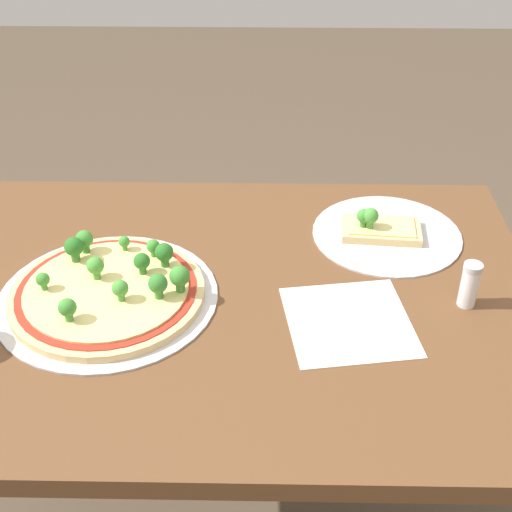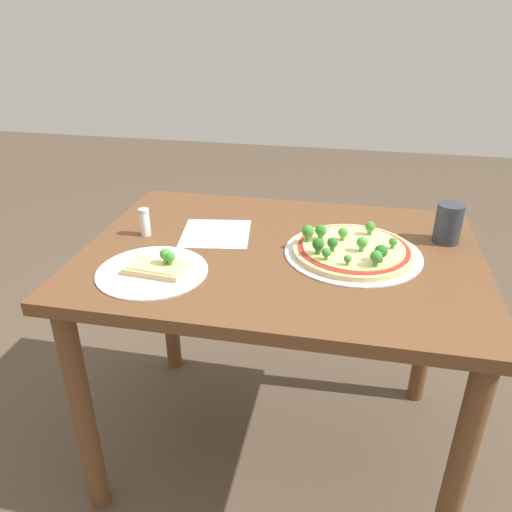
# 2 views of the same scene
# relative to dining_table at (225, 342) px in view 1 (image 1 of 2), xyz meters

# --- Properties ---
(dining_table) EXTENTS (1.12, 0.80, 0.76)m
(dining_table) POSITION_rel_dining_table_xyz_m (0.00, 0.00, 0.00)
(dining_table) COLOR brown
(dining_table) RESTS_ON ground_plane
(pizza_tray_whole) EXTENTS (0.38, 0.38, 0.07)m
(pizza_tray_whole) POSITION_rel_dining_table_xyz_m (0.20, 0.01, 0.13)
(pizza_tray_whole) COLOR silver
(pizza_tray_whole) RESTS_ON dining_table
(pizza_tray_slice) EXTENTS (0.29, 0.29, 0.07)m
(pizza_tray_slice) POSITION_rel_dining_table_xyz_m (-0.30, -0.19, 0.12)
(pizza_tray_slice) COLOR silver
(pizza_tray_slice) RESTS_ON dining_table
(condiment_shaker) EXTENTS (0.03, 0.03, 0.08)m
(condiment_shaker) POSITION_rel_dining_table_xyz_m (-0.42, 0.02, 0.15)
(condiment_shaker) COLOR silver
(condiment_shaker) RESTS_ON dining_table
(paper_menu) EXTENTS (0.23, 0.23, 0.00)m
(paper_menu) POSITION_rel_dining_table_xyz_m (-0.21, 0.07, 0.11)
(paper_menu) COLOR white
(paper_menu) RESTS_ON dining_table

